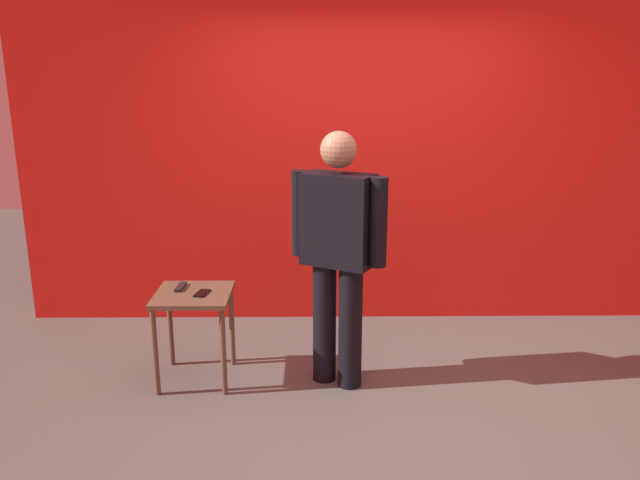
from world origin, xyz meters
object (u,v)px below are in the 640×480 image
at_px(standing_person, 338,248).
at_px(side_table, 194,308).
at_px(tv_remote, 181,287).
at_px(cell_phone, 202,293).

height_order(standing_person, side_table, standing_person).
bearing_deg(standing_person, tv_remote, 172.27).
distance_m(side_table, tv_remote, 0.18).
relative_size(cell_phone, tv_remote, 0.85).
height_order(standing_person, tv_remote, standing_person).
bearing_deg(cell_phone, tv_remote, 157.57).
bearing_deg(side_table, standing_person, -3.27).
bearing_deg(side_table, tv_remote, 138.15).
xyz_separation_m(side_table, cell_phone, (0.06, -0.02, 0.11)).
relative_size(standing_person, side_table, 2.70).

